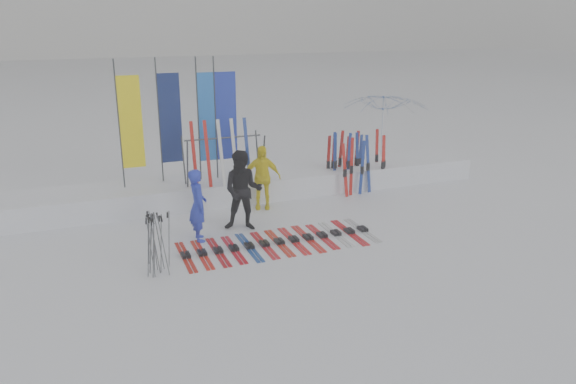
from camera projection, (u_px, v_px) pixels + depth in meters
name	position (u px, v px, depth m)	size (l,w,h in m)	color
ground	(307.00, 262.00, 11.39)	(120.00, 120.00, 0.00)	white
snow_bank	(242.00, 186.00, 15.39)	(14.00, 1.60, 0.60)	white
person_blue	(198.00, 205.00, 12.28)	(0.59, 0.39, 1.63)	#2131C3
person_black	(243.00, 191.00, 12.87)	(0.91, 0.71, 1.88)	black
person_yellow	(262.00, 177.00, 14.34)	(0.97, 0.40, 1.66)	#FFEC10
tent_canopy	(384.00, 131.00, 18.05)	(2.68, 2.74, 2.46)	white
ski_row	(279.00, 242.00, 12.32)	(4.31, 1.67, 0.07)	#B61B0E
pole_cluster	(155.00, 244.00, 10.77)	(0.55, 0.69, 1.25)	#595B60
feather_flags	(184.00, 119.00, 14.40)	(3.02, 0.24, 3.20)	#383A3F
ski_rack	(224.00, 153.00, 14.50)	(2.04, 0.80, 1.23)	#383A3F
upright_skis	(353.00, 162.00, 15.96)	(1.73, 0.99, 1.69)	red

